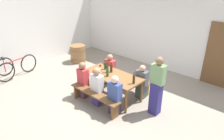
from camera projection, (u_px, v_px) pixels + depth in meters
ground_plane at (112, 97)px, 6.05m from camera, size 24.00×24.00×0.00m
back_wall at (167, 29)px, 7.47m from camera, size 14.00×0.20×3.20m
side_wall at (34, 25)px, 8.11m from camera, size 0.20×6.58×3.20m
wooden_door at (220, 56)px, 6.35m from camera, size 0.90×0.06×2.10m
tasting_table at (112, 77)px, 5.78m from camera, size 1.81×0.83×0.75m
bench_near at (94, 96)px, 5.43m from camera, size 1.71×0.30×0.45m
bench_far at (127, 79)px, 6.39m from camera, size 1.71×0.30×0.45m
wine_bottle_0 at (105, 66)px, 6.06m from camera, size 0.07×0.07×0.31m
wine_bottle_1 at (134, 79)px, 5.20m from camera, size 0.07×0.07×0.33m
wine_bottle_2 at (111, 68)px, 5.87m from camera, size 0.08×0.08×0.32m
wine_bottle_3 at (107, 68)px, 5.85m from camera, size 0.07×0.07×0.34m
wine_bottle_4 at (107, 72)px, 5.61m from camera, size 0.08×0.08×0.32m
wine_glass_0 at (98, 72)px, 5.67m from camera, size 0.07×0.07×0.14m
wine_glass_1 at (100, 65)px, 6.07m from camera, size 0.07×0.07×0.17m
seated_guest_near_0 at (83, 80)px, 5.85m from camera, size 0.33×0.24×1.13m
seated_guest_near_1 at (97, 87)px, 5.48m from camera, size 0.35×0.24×1.14m
seated_guest_near_2 at (115, 96)px, 5.07m from camera, size 0.35×0.24×1.11m
seated_guest_far_0 at (110, 70)px, 6.60m from camera, size 0.37×0.24×1.09m
seated_guest_far_1 at (142, 83)px, 5.81m from camera, size 0.35×0.24×1.06m
standing_host at (157, 87)px, 4.99m from camera, size 0.35×0.24×1.60m
wine_barrel at (78, 54)px, 8.59m from camera, size 0.69×0.69×0.74m
parked_bicycle_0 at (18, 67)px, 7.21m from camera, size 0.43×1.63×0.90m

